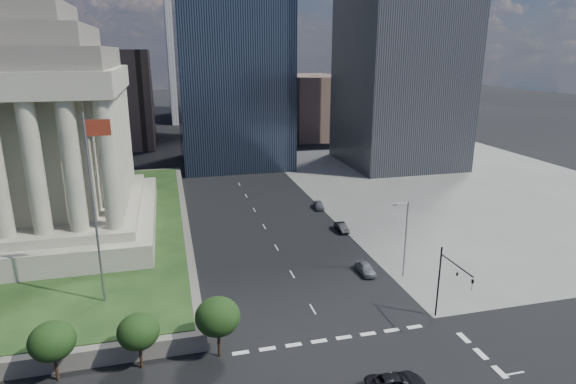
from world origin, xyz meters
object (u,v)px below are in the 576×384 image
object	(u,v)px
traffic_signal_ne	(449,279)
pickup_truck	(396,383)
street_lamp_north	(405,235)
war_memorial	(15,98)
flagpole	(95,200)
parked_sedan_far	(319,205)
parked_sedan_near	(366,268)
parked_sedan_mid	(342,227)

from	to	relation	value
traffic_signal_ne	pickup_truck	world-z (taller)	traffic_signal_ne
street_lamp_north	pickup_truck	size ratio (longest dim) A/B	1.95
war_memorial	street_lamp_north	size ratio (longest dim) A/B	3.90
flagpole	parked_sedan_far	size ratio (longest dim) A/B	5.03
street_lamp_north	parked_sedan_far	world-z (taller)	street_lamp_north
street_lamp_north	war_memorial	bearing A→B (deg)	154.08
traffic_signal_ne	pickup_truck	distance (m)	13.35
street_lamp_north	parked_sedan_near	size ratio (longest dim) A/B	2.40
parked_sedan_near	parked_sedan_mid	bearing A→B (deg)	83.07
parked_sedan_mid	parked_sedan_far	world-z (taller)	parked_sedan_far
pickup_truck	traffic_signal_ne	bearing A→B (deg)	-47.33
parked_sedan_near	parked_sedan_far	xyz separation A→B (m)	(2.26, 26.74, -0.03)
war_memorial	parked_sedan_mid	world-z (taller)	war_memorial
war_memorial	traffic_signal_ne	bearing A→B (deg)	-36.42
flagpole	war_memorial	bearing A→B (deg)	116.89
flagpole	parked_sedan_near	bearing A→B (deg)	5.49
parked_sedan_mid	flagpole	bearing A→B (deg)	-149.98
flagpole	parked_sedan_near	size ratio (longest dim) A/B	4.81
traffic_signal_ne	parked_sedan_near	distance (m)	14.42
pickup_truck	parked_sedan_mid	bearing A→B (deg)	-10.64
war_memorial	parked_sedan_mid	distance (m)	50.37
war_memorial	parked_sedan_far	size ratio (longest dim) A/B	9.81
traffic_signal_ne	parked_sedan_far	world-z (taller)	traffic_signal_ne
war_memorial	street_lamp_north	bearing A→B (deg)	-25.92
parked_sedan_far	traffic_signal_ne	bearing A→B (deg)	-79.58
pickup_truck	parked_sedan_near	world-z (taller)	pickup_truck
parked_sedan_near	parked_sedan_mid	world-z (taller)	parked_sedan_near
war_memorial	flagpole	bearing A→B (deg)	-63.11
street_lamp_north	parked_sedan_mid	distance (m)	17.79
parked_sedan_near	pickup_truck	bearing A→B (deg)	-104.94
flagpole	parked_sedan_far	bearing A→B (deg)	41.73
parked_sedan_far	flagpole	bearing A→B (deg)	-129.28
traffic_signal_ne	pickup_truck	bearing A→B (deg)	-140.04
pickup_truck	parked_sedan_far	size ratio (longest dim) A/B	1.29
war_memorial	pickup_truck	bearing A→B (deg)	-48.96
flagpole	traffic_signal_ne	xyz separation A→B (m)	(34.33, -10.30, -7.86)
street_lamp_north	traffic_signal_ne	bearing A→B (deg)	-94.19
parked_sedan_near	war_memorial	bearing A→B (deg)	155.73
parked_sedan_far	parked_sedan_mid	bearing A→B (deg)	-81.01
pickup_truck	parked_sedan_far	world-z (taller)	pickup_truck
street_lamp_north	flagpole	bearing A→B (deg)	-178.37
war_memorial	street_lamp_north	xyz separation A→B (m)	(47.33, -23.00, -15.74)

